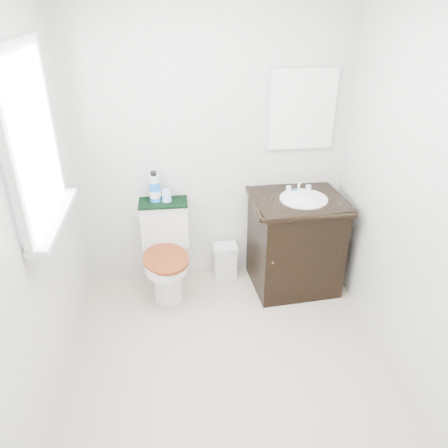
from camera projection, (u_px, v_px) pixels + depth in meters
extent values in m
plane|color=beige|center=(231.00, 367.00, 2.97)|extent=(2.40, 2.40, 0.00)
plane|color=silver|center=(212.00, 143.00, 3.46)|extent=(2.40, 0.00, 2.40)
plane|color=silver|center=(284.00, 379.00, 1.36)|extent=(2.40, 0.00, 2.40)
plane|color=silver|center=(26.00, 220.00, 2.29)|extent=(0.00, 2.40, 2.40)
plane|color=silver|center=(421.00, 200.00, 2.52)|extent=(0.00, 2.40, 2.40)
cube|color=white|center=(30.00, 141.00, 2.35)|extent=(0.02, 0.70, 0.90)
cube|color=silver|center=(302.00, 110.00, 3.39)|extent=(0.50, 0.02, 0.60)
cylinder|color=white|center=(168.00, 280.00, 3.56)|extent=(0.24, 0.24, 0.37)
cube|color=white|center=(167.00, 263.00, 3.78)|extent=(0.24, 0.28, 0.37)
cube|color=white|center=(165.00, 226.00, 3.63)|extent=(0.38, 0.18, 0.35)
cube|color=white|center=(163.00, 205.00, 3.54)|extent=(0.40, 0.20, 0.03)
cylinder|color=white|center=(166.00, 264.00, 3.44)|extent=(0.35, 0.35, 0.08)
cylinder|color=maroon|center=(166.00, 259.00, 3.42)|extent=(0.42, 0.42, 0.03)
cube|color=black|center=(295.00, 245.00, 3.65)|extent=(0.72, 0.63, 0.78)
cube|color=black|center=(299.00, 200.00, 3.46)|extent=(0.76, 0.67, 0.04)
cylinder|color=white|center=(304.00, 199.00, 3.42)|extent=(0.37, 0.37, 0.01)
ellipsoid|color=white|center=(303.00, 205.00, 3.45)|extent=(0.32, 0.32, 0.16)
cylinder|color=silver|center=(299.00, 186.00, 3.53)|extent=(0.02, 0.02, 0.10)
cube|color=silver|center=(225.00, 262.00, 3.88)|extent=(0.19, 0.15, 0.27)
cube|color=silver|center=(225.00, 247.00, 3.81)|extent=(0.21, 0.17, 0.03)
cube|color=black|center=(163.00, 203.00, 3.53)|extent=(0.39, 0.22, 0.02)
cylinder|color=blue|center=(155.00, 191.00, 3.50)|extent=(0.09, 0.09, 0.16)
cylinder|color=silver|center=(154.00, 179.00, 3.45)|extent=(0.09, 0.09, 0.05)
cylinder|color=black|center=(153.00, 173.00, 3.43)|extent=(0.05, 0.05, 0.03)
cone|color=#94C3F2|center=(167.00, 195.00, 3.51)|extent=(0.08, 0.08, 0.10)
ellipsoid|color=#177272|center=(295.00, 190.00, 3.56)|extent=(0.08, 0.05, 0.02)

